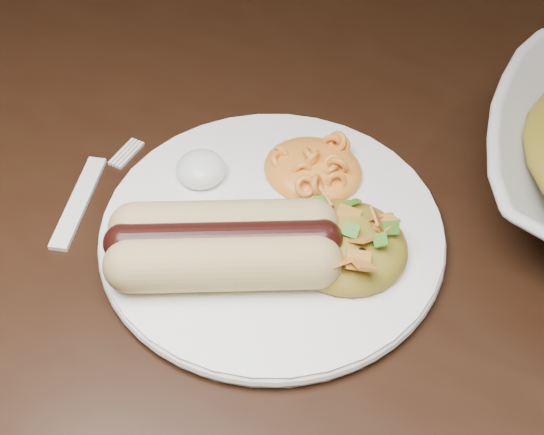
% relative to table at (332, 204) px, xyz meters
% --- Properties ---
extents(table, '(1.60, 0.90, 0.75)m').
position_rel_table_xyz_m(table, '(0.00, 0.00, 0.00)').
color(table, black).
rests_on(table, floor).
extents(plate, '(0.34, 0.34, 0.01)m').
position_rel_table_xyz_m(plate, '(0.01, -0.13, 0.10)').
color(plate, white).
rests_on(plate, table).
extents(hotdog, '(0.14, 0.13, 0.04)m').
position_rel_table_xyz_m(hotdog, '(-0.01, -0.18, 0.13)').
color(hotdog, '#D7C77F').
rests_on(hotdog, plate).
extents(mac_and_cheese, '(0.09, 0.08, 0.03)m').
position_rel_table_xyz_m(mac_and_cheese, '(0.01, -0.07, 0.12)').
color(mac_and_cheese, orange).
rests_on(mac_and_cheese, plate).
extents(sour_cream, '(0.05, 0.05, 0.02)m').
position_rel_table_xyz_m(sour_cream, '(-0.07, -0.11, 0.12)').
color(sour_cream, white).
rests_on(sour_cream, plate).
extents(taco_salad, '(0.09, 0.09, 0.04)m').
position_rel_table_xyz_m(taco_salad, '(0.07, -0.13, 0.12)').
color(taco_salad, '#B36C1F').
rests_on(taco_salad, plate).
extents(fork, '(0.06, 0.13, 0.00)m').
position_rel_table_xyz_m(fork, '(-0.15, -0.18, 0.09)').
color(fork, white).
rests_on(fork, table).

